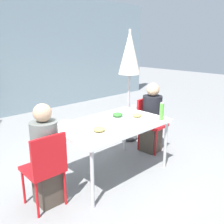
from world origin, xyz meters
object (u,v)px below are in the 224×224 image
object	(u,v)px
person_left	(46,157)
chair_right	(149,120)
person_right	(152,119)
salad_bowl	(66,123)
bottle	(162,112)
closed_umbrella	(129,58)
drinking_cup	(133,109)
chair_left	(46,165)

from	to	relation	value
person_left	chair_right	bearing A→B (deg)	5.43
person_right	salad_bowl	size ratio (longest dim) A/B	7.80
bottle	closed_umbrella	bearing A→B (deg)	64.49
drinking_cup	person_left	bearing A→B (deg)	-175.13
chair_right	person_right	bearing A→B (deg)	57.93
person_left	bottle	bearing A→B (deg)	-13.45
chair_left	salad_bowl	bearing A→B (deg)	37.83
chair_left	chair_right	bearing A→B (deg)	7.46
salad_bowl	person_right	bearing A→B (deg)	-9.97
person_left	bottle	size ratio (longest dim) A/B	4.67
chair_left	closed_umbrella	xyz separation A→B (m)	(2.16, 0.78, 1.00)
closed_umbrella	person_left	bearing A→B (deg)	-161.55
person_right	closed_umbrella	world-z (taller)	closed_umbrella
person_right	drinking_cup	bearing A→B (deg)	-14.03
chair_left	person_right	xyz separation A→B (m)	(2.05, 0.15, 0.03)
person_left	drinking_cup	distance (m)	1.63
chair_left	drinking_cup	xyz separation A→B (m)	(1.66, 0.22, 0.28)
chair_left	bottle	bearing A→B (deg)	-10.38
chair_left	person_left	world-z (taller)	person_left
person_right	bottle	world-z (taller)	person_right
person_left	person_right	world-z (taller)	person_left
chair_right	chair_left	bearing A→B (deg)	1.22
person_left	salad_bowl	xyz separation A→B (m)	(0.51, 0.34, 0.21)
person_left	chair_left	bearing A→B (deg)	-122.07
person_right	closed_umbrella	size ratio (longest dim) A/B	0.58
closed_umbrella	salad_bowl	xyz separation A→B (m)	(-1.60, -0.37, -0.75)
bottle	salad_bowl	world-z (taller)	bottle
chair_right	bottle	xyz separation A→B (m)	(-0.46, -0.57, 0.35)
person_left	chair_right	xyz separation A→B (m)	(2.04, 0.16, -0.04)
person_right	drinking_cup	size ratio (longest dim) A/B	11.27
chair_left	salad_bowl	world-z (taller)	chair_left
person_right	closed_umbrella	bearing A→B (deg)	-105.15
person_left	person_right	bearing A→B (deg)	3.13
person_right	closed_umbrella	distance (m)	1.16
drinking_cup	salad_bowl	size ratio (longest dim) A/B	0.69
chair_right	drinking_cup	xyz separation A→B (m)	(-0.44, -0.02, 0.28)
person_right	bottle	bearing A→B (deg)	43.60
bottle	drinking_cup	world-z (taller)	bottle
drinking_cup	chair_left	bearing A→B (deg)	-172.58
person_right	bottle	size ratio (longest dim) A/B	4.60
person_left	person_right	distance (m)	2.00
person_right	salad_bowl	bearing A→B (deg)	-15.25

